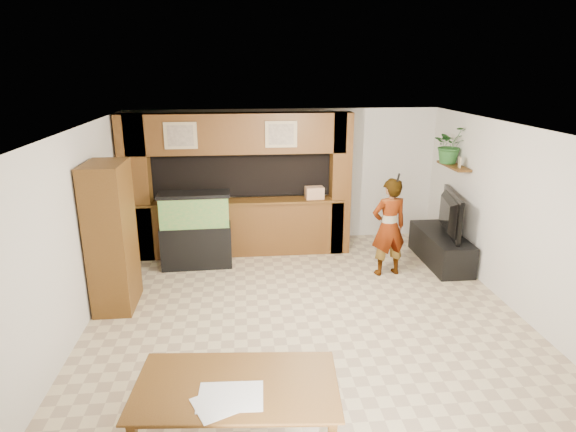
{
  "coord_description": "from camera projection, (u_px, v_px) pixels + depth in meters",
  "views": [
    {
      "loc": [
        -0.85,
        -6.0,
        3.36
      ],
      "look_at": [
        -0.19,
        0.6,
        1.29
      ],
      "focal_mm": 30.0,
      "sensor_mm": 36.0,
      "label": 1
    }
  ],
  "objects": [
    {
      "name": "floor",
      "position": [
        306.0,
        316.0,
        6.78
      ],
      "size": [
        6.5,
        6.5,
        0.0
      ],
      "primitive_type": "plane",
      "color": "#CCB98D",
      "rests_on": "ground"
    },
    {
      "name": "ceiling",
      "position": [
        308.0,
        130.0,
        6.01
      ],
      "size": [
        6.5,
        6.5,
        0.0
      ],
      "primitive_type": "plane",
      "color": "white",
      "rests_on": "wall_back"
    },
    {
      "name": "wall_back",
      "position": [
        285.0,
        176.0,
        9.49
      ],
      "size": [
        6.0,
        0.0,
        6.0
      ],
      "primitive_type": "plane",
      "rotation": [
        1.57,
        0.0,
        0.0
      ],
      "color": "silver",
      "rests_on": "floor"
    },
    {
      "name": "wall_left",
      "position": [
        74.0,
        236.0,
        6.12
      ],
      "size": [
        0.0,
        6.5,
        6.5
      ],
      "primitive_type": "plane",
      "rotation": [
        1.57,
        0.0,
        1.57
      ],
      "color": "silver",
      "rests_on": "floor"
    },
    {
      "name": "wall_right",
      "position": [
        521.0,
        222.0,
        6.68
      ],
      "size": [
        0.0,
        6.5,
        6.5
      ],
      "primitive_type": "plane",
      "rotation": [
        1.57,
        0.0,
        -1.57
      ],
      "color": "silver",
      "rests_on": "floor"
    },
    {
      "name": "partition",
      "position": [
        236.0,
        183.0,
        8.81
      ],
      "size": [
        4.2,
        0.99,
        2.6
      ],
      "color": "brown",
      "rests_on": "floor"
    },
    {
      "name": "wall_clock",
      "position": [
        93.0,
        173.0,
        6.89
      ],
      "size": [
        0.05,
        0.25,
        0.25
      ],
      "color": "black",
      "rests_on": "wall_left"
    },
    {
      "name": "wall_shelf",
      "position": [
        454.0,
        166.0,
        8.4
      ],
      "size": [
        0.25,
        0.9,
        0.04
      ],
      "primitive_type": "cube",
      "color": "brown",
      "rests_on": "wall_right"
    },
    {
      "name": "pantry_cabinet",
      "position": [
        112.0,
        237.0,
        6.78
      ],
      "size": [
        0.53,
        0.87,
        2.12
      ],
      "primitive_type": "cube",
      "color": "brown",
      "rests_on": "floor"
    },
    {
      "name": "trash_can",
      "position": [
        113.0,
        284.0,
        7.07
      ],
      "size": [
        0.33,
        0.33,
        0.61
      ],
      "primitive_type": "cylinder",
      "color": "#B2B2B7",
      "rests_on": "floor"
    },
    {
      "name": "aquarium",
      "position": [
        196.0,
        231.0,
        8.29
      ],
      "size": [
        1.2,
        0.45,
        1.33
      ],
      "rotation": [
        0.0,
        0.0,
        0.03
      ],
      "color": "black",
      "rests_on": "floor"
    },
    {
      "name": "tv_stand",
      "position": [
        441.0,
        248.0,
        8.57
      ],
      "size": [
        0.6,
        1.63,
        0.54
      ],
      "primitive_type": "cube",
      "color": "black",
      "rests_on": "floor"
    },
    {
      "name": "television",
      "position": [
        444.0,
        213.0,
        8.38
      ],
      "size": [
        0.43,
        1.3,
        0.75
      ],
      "primitive_type": "imported",
      "rotation": [
        0.0,
        0.0,
        1.36
      ],
      "color": "black",
      "rests_on": "tv_stand"
    },
    {
      "name": "photo_frame",
      "position": [
        460.0,
        162.0,
        8.16
      ],
      "size": [
        0.06,
        0.14,
        0.18
      ],
      "primitive_type": "cube",
      "rotation": [
        0.0,
        0.0,
        -0.24
      ],
      "color": "tan",
      "rests_on": "wall_shelf"
    },
    {
      "name": "potted_plant",
      "position": [
        450.0,
        145.0,
        8.45
      ],
      "size": [
        0.72,
        0.67,
        0.65
      ],
      "primitive_type": "imported",
      "rotation": [
        0.0,
        0.0,
        0.32
      ],
      "color": "#255B24",
      "rests_on": "wall_shelf"
    },
    {
      "name": "person",
      "position": [
        389.0,
        227.0,
        7.92
      ],
      "size": [
        0.66,
        0.5,
        1.66
      ],
      "primitive_type": "imported",
      "rotation": [
        0.0,
        0.0,
        3.32
      ],
      "color": "#A38159",
      "rests_on": "floor"
    },
    {
      "name": "microphone",
      "position": [
        398.0,
        178.0,
        7.51
      ],
      "size": [
        0.03,
        0.09,
        0.15
      ],
      "primitive_type": "cylinder",
      "rotation": [
        0.44,
        0.0,
        0.0
      ],
      "color": "black",
      "rests_on": "person"
    },
    {
      "name": "dining_table",
      "position": [
        237.0,
        417.0,
        4.36
      ],
      "size": [
        1.9,
        1.16,
        0.64
      ],
      "primitive_type": "imported",
      "rotation": [
        0.0,
        0.0,
        -0.08
      ],
      "color": "brown",
      "rests_on": "floor"
    },
    {
      "name": "newspaper_a",
      "position": [
        224.0,
        402.0,
        4.07
      ],
      "size": [
        0.61,
        0.54,
        0.01
      ],
      "primitive_type": "cube",
      "rotation": [
        0.0,
        0.0,
        0.42
      ],
      "color": "silver",
      "rests_on": "dining_table"
    },
    {
      "name": "newspaper_b",
      "position": [
        231.0,
        397.0,
        4.13
      ],
      "size": [
        0.58,
        0.43,
        0.01
      ],
      "primitive_type": "cube",
      "rotation": [
        0.0,
        0.0,
        -0.05
      ],
      "color": "silver",
      "rests_on": "dining_table"
    },
    {
      "name": "counter_box",
      "position": [
        314.0,
        193.0,
        8.81
      ],
      "size": [
        0.35,
        0.24,
        0.22
      ],
      "primitive_type": "cube",
      "rotation": [
        0.0,
        0.0,
        0.08
      ],
      "color": "tan",
      "rests_on": "partition"
    }
  ]
}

